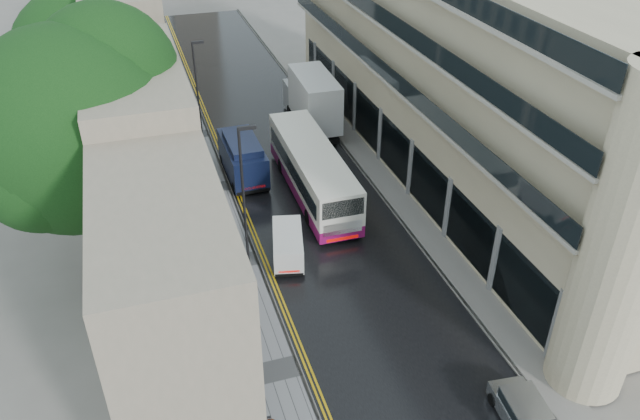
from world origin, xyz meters
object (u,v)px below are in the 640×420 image
tree_near (79,163)px  tree_far (88,80)px  white_van (275,260)px  pedestrian (206,195)px  navy_van (233,173)px  lamp_post_far (198,94)px  white_lorry (303,113)px  lamp_post_near (244,201)px  cream_bus (308,201)px

tree_near → tree_far: size_ratio=1.11×
white_van → pedestrian: (-2.45, 7.36, 0.22)m
tree_near → navy_van: bearing=39.0°
tree_near → lamp_post_far: 16.43m
navy_van → tree_far: bearing=140.4°
navy_van → pedestrian: bearing=-142.7°
white_van → lamp_post_far: bearing=107.8°
white_lorry → navy_van: 8.74m
navy_van → pedestrian: 2.58m
tree_near → white_lorry: (14.60, 12.54, -4.67)m
navy_van → lamp_post_near: 8.43m
white_van → navy_van: (-0.45, 8.94, 0.62)m
tree_far → white_lorry: bearing=-1.9°
tree_far → white_van: bearing=-61.4°
tree_near → tree_far: tree_near is taller
tree_near → white_lorry: 19.80m
cream_bus → lamp_post_far: size_ratio=1.58×
white_lorry → lamp_post_near: lamp_post_near is taller
white_van → navy_van: navy_van is taller
navy_van → lamp_post_far: lamp_post_far is taller
lamp_post_far → lamp_post_near: bearing=-85.5°
tree_near → cream_bus: (11.68, 1.61, -5.30)m
navy_van → lamp_post_near: (-0.79, -7.94, 2.71)m
white_van → pedestrian: size_ratio=1.92×
tree_near → cream_bus: size_ratio=1.17×
white_lorry → white_van: 16.04m
tree_near → cream_bus: bearing=7.9°
white_van → lamp_post_far: (-1.32, 16.67, 3.03)m
tree_near → white_lorry: size_ratio=1.62×
cream_bus → lamp_post_far: lamp_post_far is taller
lamp_post_near → navy_van: bearing=86.8°
tree_far → pedestrian: bearing=-53.4°
white_van → navy_van: 8.97m
tree_far → cream_bus: (11.38, -11.39, -4.59)m
lamp_post_near → cream_bus: bearing=36.7°
tree_near → white_lorry: tree_near is taller
tree_near → lamp_post_near: 8.01m
navy_van → pedestrian: size_ratio=2.98×
lamp_post_far → navy_van: bearing=-79.3°
cream_bus → lamp_post_far: bearing=109.5°
white_van → cream_bus: bearing=65.5°
white_lorry → pedestrian: bearing=-136.6°
tree_near → cream_bus: 12.93m
white_lorry → navy_van: size_ratio=1.50×
white_van → tree_near: bearing=178.5°
pedestrian → lamp_post_far: size_ratio=0.25×
tree_near → navy_van: (8.20, 6.64, -5.47)m
white_van → pedestrian: 7.76m
white_lorry → lamp_post_far: bearing=167.6°
white_lorry → pedestrian: (-8.41, -7.47, -1.20)m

